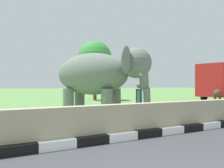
# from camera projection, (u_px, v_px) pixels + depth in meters

# --- Properties ---
(striped_curb) EXTENTS (16.20, 0.20, 0.24)m
(striped_curb) POSITION_uv_depth(u_px,v_px,m) (76.00, 143.00, 5.55)
(striped_curb) COLOR white
(striped_curb) RESTS_ON ground_plane
(barrier_parapet) EXTENTS (28.00, 0.36, 1.00)m
(barrier_parapet) POSITION_uv_depth(u_px,v_px,m) (145.00, 119.00, 6.93)
(barrier_parapet) COLOR tan
(barrier_parapet) RESTS_ON ground_plane
(elephant) EXTENTS (3.73, 3.91, 2.98)m
(elephant) POSITION_uv_depth(u_px,v_px,m) (100.00, 75.00, 9.02)
(elephant) COLOR slate
(elephant) RESTS_ON ground_plane
(person_handler) EXTENTS (0.48, 0.55, 1.66)m
(person_handler) POSITION_uv_depth(u_px,v_px,m) (139.00, 100.00, 9.49)
(person_handler) COLOR navy
(person_handler) RESTS_ON ground_plane
(cow_near) EXTENTS (1.84, 1.33, 1.23)m
(cow_near) POSITION_uv_depth(u_px,v_px,m) (217.00, 93.00, 18.50)
(cow_near) COLOR #473323
(cow_near) RESTS_ON ground_plane
(tree_distant) EXTENTS (3.48, 3.48, 6.14)m
(tree_distant) POSITION_uv_depth(u_px,v_px,m) (95.00, 58.00, 23.17)
(tree_distant) COLOR brown
(tree_distant) RESTS_ON ground_plane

